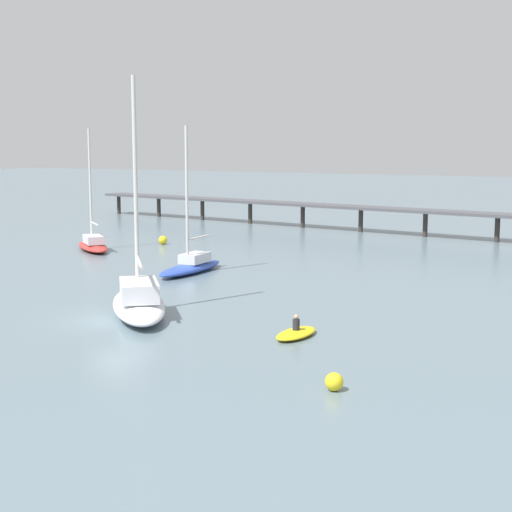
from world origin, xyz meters
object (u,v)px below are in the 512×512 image
sailboat_red (93,243)px  sailboat_white (139,300)px  pier (502,210)px  dinghy_yellow (296,333)px  sailboat_blue (191,264)px  mooring_buoy_inner (334,382)px  mooring_buoy_mid (163,240)px

sailboat_red → sailboat_white: size_ratio=0.82×
pier → dinghy_yellow: (-1.29, -43.17, -2.98)m
sailboat_red → pier: bearing=37.2°
sailboat_red → sailboat_blue: (14.40, -5.82, -0.01)m
sailboat_white → mooring_buoy_inner: bearing=-26.0°
pier → sailboat_blue: 33.85m
pier → sailboat_white: (-11.29, -42.81, -2.34)m
sailboat_white → mooring_buoy_mid: (-16.72, 25.78, -0.42)m
pier → sailboat_red: (-31.02, -23.56, -2.51)m
dinghy_yellow → sailboat_white: bearing=178.0°
mooring_buoy_mid → sailboat_white: bearing=-57.0°
mooring_buoy_inner → sailboat_white: bearing=154.0°
mooring_buoy_inner → mooring_buoy_mid: 45.85m
sailboat_white → dinghy_yellow: bearing=-2.0°
sailboat_white → mooring_buoy_mid: bearing=123.0°
dinghy_yellow → mooring_buoy_inner: bearing=-54.4°
pier → sailboat_blue: (-16.62, -29.38, -2.53)m
sailboat_red → mooring_buoy_inner: (34.73, -26.57, -0.31)m
pier → sailboat_white: size_ratio=6.37×
pier → mooring_buoy_inner: (3.71, -50.14, -2.82)m
sailboat_white → mooring_buoy_inner: (15.00, -7.33, -0.48)m
sailboat_blue → pier: bearing=60.5°
sailboat_blue → sailboat_white: size_ratio=0.82×
dinghy_yellow → mooring_buoy_inner: 8.58m
sailboat_red → dinghy_yellow: sailboat_red is taller
mooring_buoy_inner → mooring_buoy_mid: size_ratio=0.87×
mooring_buoy_inner → dinghy_yellow: bearing=125.6°
pier → dinghy_yellow: size_ratio=26.07×
pier → sailboat_red: bearing=-142.8°
sailboat_red → dinghy_yellow: (29.73, -19.60, -0.47)m
mooring_buoy_inner → mooring_buoy_mid: (-31.72, 33.11, 0.05)m
dinghy_yellow → mooring_buoy_mid: size_ratio=3.88×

